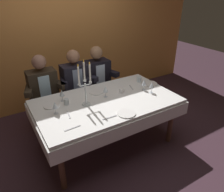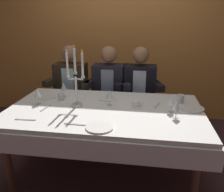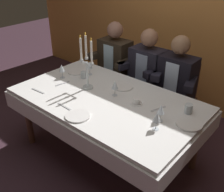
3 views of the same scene
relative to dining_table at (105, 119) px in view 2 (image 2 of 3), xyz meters
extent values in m
plane|color=#412933|center=(0.00, 0.00, -0.62)|extent=(12.00, 12.00, 0.00)
cube|color=#D98C43|center=(0.00, 1.66, 0.73)|extent=(6.00, 0.12, 2.70)
cube|color=white|center=(0.00, 0.00, 0.10)|extent=(1.90, 1.10, 0.04)
cube|color=white|center=(0.00, 0.00, -0.01)|extent=(1.94, 1.14, 0.18)
cylinder|color=brown|center=(-0.83, -0.43, -0.27)|extent=(0.07, 0.07, 0.70)
cylinder|color=brown|center=(0.83, -0.43, -0.27)|extent=(0.07, 0.07, 0.70)
cylinder|color=brown|center=(-0.83, 0.43, -0.27)|extent=(0.07, 0.07, 0.70)
cylinder|color=brown|center=(0.83, 0.43, -0.27)|extent=(0.07, 0.07, 0.70)
cylinder|color=silver|center=(-0.29, 0.03, 0.13)|extent=(0.11, 0.11, 0.02)
cylinder|color=silver|center=(-0.29, 0.03, 0.28)|extent=(0.02, 0.02, 0.28)
cylinder|color=silver|center=(-0.29, 0.03, 0.46)|extent=(0.04, 0.04, 0.02)
cylinder|color=white|center=(-0.29, 0.03, 0.58)|extent=(0.02, 0.02, 0.22)
ellipsoid|color=yellow|center=(-0.29, 0.03, 0.71)|extent=(0.02, 0.02, 0.03)
cylinder|color=silver|center=(-0.25, 0.03, 0.40)|extent=(0.07, 0.01, 0.01)
cylinder|color=silver|center=(-0.21, 0.03, 0.42)|extent=(0.04, 0.04, 0.02)
cylinder|color=white|center=(-0.21, 0.03, 0.54)|extent=(0.02, 0.02, 0.22)
ellipsoid|color=yellow|center=(-0.21, 0.03, 0.67)|extent=(0.02, 0.02, 0.03)
cylinder|color=silver|center=(-0.33, 0.03, 0.40)|extent=(0.07, 0.01, 0.01)
cylinder|color=silver|center=(-0.36, 0.03, 0.42)|extent=(0.04, 0.04, 0.02)
cylinder|color=white|center=(-0.36, 0.03, 0.54)|extent=(0.02, 0.02, 0.22)
ellipsoid|color=yellow|center=(-0.36, 0.03, 0.67)|extent=(0.02, 0.02, 0.03)
cylinder|color=white|center=(-0.69, 0.23, 0.13)|extent=(0.21, 0.21, 0.01)
cylinder|color=white|center=(0.85, 0.11, 0.13)|extent=(0.23, 0.23, 0.01)
cylinder|color=white|center=(0.03, -0.43, 0.13)|extent=(0.23, 0.23, 0.01)
cylinder|color=white|center=(-0.01, 0.29, 0.13)|extent=(0.22, 0.22, 0.01)
cylinder|color=silver|center=(0.63, -0.01, 0.12)|extent=(0.06, 0.06, 0.00)
cylinder|color=silver|center=(0.63, -0.01, 0.16)|extent=(0.01, 0.01, 0.07)
cone|color=silver|center=(0.63, -0.01, 0.24)|extent=(0.07, 0.07, 0.08)
cylinder|color=maroon|center=(0.63, -0.01, 0.22)|extent=(0.04, 0.04, 0.03)
cylinder|color=silver|center=(-0.70, 0.02, 0.12)|extent=(0.06, 0.06, 0.00)
cylinder|color=silver|center=(-0.70, 0.02, 0.16)|extent=(0.01, 0.01, 0.07)
cone|color=silver|center=(-0.70, 0.02, 0.24)|extent=(0.07, 0.07, 0.08)
cylinder|color=#E0D172|center=(-0.70, 0.02, 0.22)|extent=(0.04, 0.04, 0.03)
cylinder|color=silver|center=(0.03, 0.09, 0.12)|extent=(0.06, 0.06, 0.00)
cylinder|color=silver|center=(0.03, 0.09, 0.16)|extent=(0.01, 0.01, 0.07)
cone|color=silver|center=(0.03, 0.09, 0.24)|extent=(0.07, 0.07, 0.08)
cylinder|color=maroon|center=(0.03, 0.09, 0.22)|extent=(0.04, 0.04, 0.03)
cylinder|color=silver|center=(0.67, -0.13, 0.12)|extent=(0.06, 0.06, 0.00)
cylinder|color=silver|center=(0.67, -0.13, 0.16)|extent=(0.01, 0.01, 0.07)
cone|color=silver|center=(0.67, -0.13, 0.24)|extent=(0.07, 0.07, 0.08)
cylinder|color=maroon|center=(0.67, -0.13, 0.22)|extent=(0.04, 0.04, 0.03)
cylinder|color=silver|center=(-0.52, 0.29, 0.12)|extent=(0.06, 0.06, 0.00)
cylinder|color=silver|center=(-0.52, 0.29, 0.16)|extent=(0.01, 0.01, 0.07)
cone|color=silver|center=(-0.52, 0.29, 0.24)|extent=(0.07, 0.07, 0.08)
cylinder|color=#E0D172|center=(-0.52, 0.29, 0.22)|extent=(0.04, 0.04, 0.03)
cylinder|color=silver|center=(-0.51, 0.17, 0.16)|extent=(0.06, 0.06, 0.08)
cylinder|color=silver|center=(0.76, 0.27, 0.16)|extent=(0.07, 0.07, 0.09)
cylinder|color=white|center=(0.30, 0.10, 0.12)|extent=(0.12, 0.12, 0.01)
cylinder|color=white|center=(0.30, 0.10, 0.15)|extent=(0.08, 0.08, 0.05)
torus|color=white|center=(0.35, 0.10, 0.15)|extent=(0.04, 0.01, 0.04)
cube|color=#B7B7BC|center=(0.52, 0.15, 0.12)|extent=(0.07, 0.17, 0.01)
cube|color=#B7B7BC|center=(-0.64, -0.37, 0.12)|extent=(0.19, 0.03, 0.01)
cube|color=#B7B7BC|center=(-0.57, -0.09, 0.12)|extent=(0.05, 0.17, 0.01)
cube|color=#B7B7BC|center=(-0.18, -0.39, 0.12)|extent=(0.19, 0.02, 0.01)
cylinder|color=brown|center=(-0.81, 0.70, -0.41)|extent=(0.04, 0.04, 0.42)
cylinder|color=brown|center=(-0.45, 0.70, -0.41)|extent=(0.04, 0.04, 0.42)
cylinder|color=brown|center=(-0.81, 1.06, -0.41)|extent=(0.04, 0.04, 0.42)
cylinder|color=brown|center=(-0.45, 1.06, -0.41)|extent=(0.04, 0.04, 0.42)
cube|color=brown|center=(-0.63, 0.88, -0.18)|extent=(0.42, 0.42, 0.04)
cube|color=brown|center=(-0.63, 1.07, 0.06)|extent=(0.38, 0.04, 0.44)
cube|color=#2D241A|center=(-0.63, 0.88, 0.11)|extent=(0.42, 0.26, 0.54)
cube|color=#ADCFE5|center=(-0.63, 0.75, 0.14)|extent=(0.16, 0.01, 0.40)
sphere|color=#926452|center=(-0.63, 0.88, 0.51)|extent=(0.21, 0.21, 0.21)
cube|color=#2D241A|center=(-0.85, 0.78, 0.15)|extent=(0.19, 0.34, 0.08)
cube|color=#2D241A|center=(-0.41, 0.78, 0.15)|extent=(0.19, 0.34, 0.08)
cylinder|color=brown|center=(-0.28, 0.70, -0.41)|extent=(0.04, 0.04, 0.42)
cylinder|color=brown|center=(0.08, 0.70, -0.41)|extent=(0.04, 0.04, 0.42)
cylinder|color=brown|center=(-0.28, 1.06, -0.41)|extent=(0.04, 0.04, 0.42)
cylinder|color=brown|center=(0.08, 1.06, -0.41)|extent=(0.04, 0.04, 0.42)
cube|color=brown|center=(-0.10, 0.88, -0.18)|extent=(0.42, 0.42, 0.04)
cube|color=brown|center=(-0.10, 1.07, 0.06)|extent=(0.38, 0.04, 0.44)
cube|color=black|center=(-0.10, 0.88, 0.11)|extent=(0.42, 0.26, 0.54)
cube|color=#8593B1|center=(-0.10, 0.75, 0.14)|extent=(0.16, 0.01, 0.40)
sphere|color=#99684D|center=(-0.10, 0.88, 0.51)|extent=(0.21, 0.21, 0.21)
cube|color=black|center=(-0.32, 0.78, 0.15)|extent=(0.19, 0.34, 0.08)
cube|color=black|center=(0.12, 0.78, 0.15)|extent=(0.19, 0.34, 0.08)
cylinder|color=brown|center=(0.13, 0.70, -0.41)|extent=(0.04, 0.04, 0.42)
cylinder|color=brown|center=(0.49, 0.70, -0.41)|extent=(0.04, 0.04, 0.42)
cylinder|color=brown|center=(0.13, 1.06, -0.41)|extent=(0.04, 0.04, 0.42)
cylinder|color=brown|center=(0.49, 1.06, -0.41)|extent=(0.04, 0.04, 0.42)
cube|color=brown|center=(0.31, 0.88, -0.18)|extent=(0.42, 0.42, 0.04)
cube|color=brown|center=(0.31, 1.07, 0.06)|extent=(0.38, 0.04, 0.44)
cube|color=black|center=(0.31, 0.88, 0.11)|extent=(0.42, 0.26, 0.54)
cube|color=silver|center=(0.31, 0.75, 0.14)|extent=(0.16, 0.01, 0.40)
sphere|color=#93694A|center=(0.31, 0.88, 0.51)|extent=(0.21, 0.21, 0.21)
cube|color=black|center=(0.09, 0.78, 0.15)|extent=(0.19, 0.34, 0.08)
cube|color=black|center=(0.53, 0.78, 0.15)|extent=(0.19, 0.34, 0.08)
camera|label=1|loc=(-1.24, -2.21, 1.50)|focal=34.17mm
camera|label=2|loc=(0.38, -2.09, 0.98)|focal=37.27mm
camera|label=3|loc=(1.56, -1.74, 1.44)|focal=42.68mm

